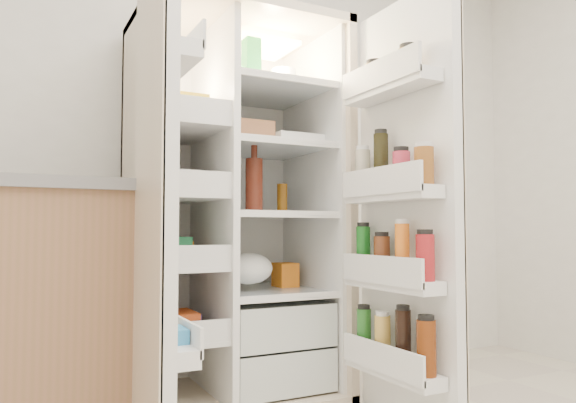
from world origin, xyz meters
name	(u,v)px	position (x,y,z in m)	size (l,w,h in m)	color
wall_back	(233,132)	(0.00, 2.00, 1.35)	(4.00, 0.02, 2.70)	white
refrigerator	(233,244)	(-0.13, 1.65, 0.74)	(0.92, 0.70, 1.80)	beige
freezer_door	(156,206)	(-0.65, 1.05, 0.89)	(0.15, 0.40, 1.72)	white
fridge_door	(404,214)	(0.33, 0.96, 0.87)	(0.17, 0.58, 1.72)	white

